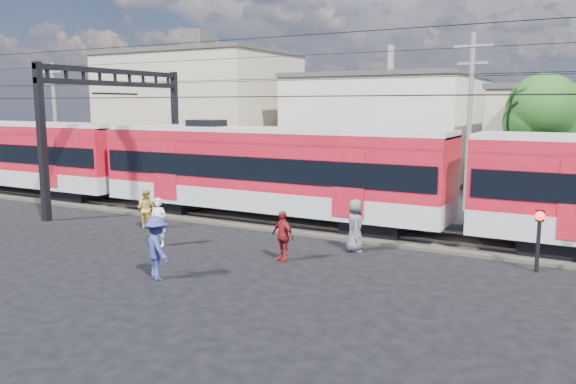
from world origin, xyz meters
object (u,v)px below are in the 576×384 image
object	(u,v)px
commuter_train	(271,169)
crossing_signal	(539,229)
pedestrian_a	(158,222)
pedestrian_c	(157,248)

from	to	relation	value
commuter_train	crossing_signal	world-z (taller)	commuter_train
commuter_train	pedestrian_a	distance (m)	5.99
commuter_train	pedestrian_c	bearing A→B (deg)	-82.40
pedestrian_a	crossing_signal	size ratio (longest dim) A/B	0.91
pedestrian_a	pedestrian_c	bearing A→B (deg)	-60.53
pedestrian_c	crossing_signal	size ratio (longest dim) A/B	0.98
pedestrian_a	crossing_signal	bearing A→B (deg)	2.32
commuter_train	crossing_signal	xyz separation A→B (m)	(11.03, -2.50, -1.04)
commuter_train	pedestrian_a	xyz separation A→B (m)	(-1.51, -5.60, -1.50)
pedestrian_c	crossing_signal	distance (m)	11.65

